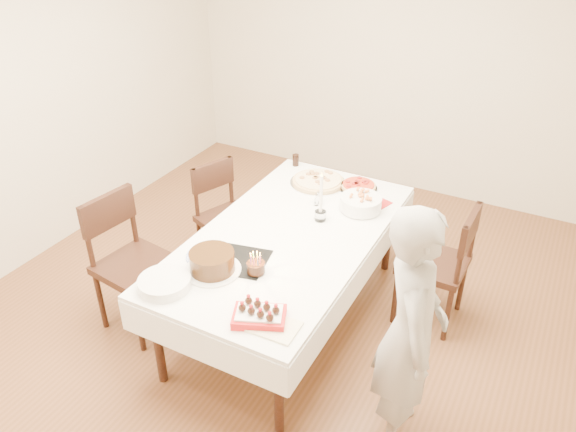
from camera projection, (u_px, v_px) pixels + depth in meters
The scene contains 22 objects.
floor at pixel (277, 314), 4.30m from camera, with size 5.00×5.00×0.00m, color brown.
wall_back at pixel (399, 59), 5.50m from camera, with size 4.50×0.04×2.70m, color beige.
wall_left at pixel (30, 98), 4.51m from camera, with size 0.04×5.00×2.70m, color beige.
dining_table at pixel (288, 277), 4.08m from camera, with size 1.14×2.14×0.75m, color white.
chair_right_savory at pixel (434, 263), 4.04m from camera, with size 0.49×0.49×0.97m, color #321810, non-canonical shape.
chair_left_savory at pixel (229, 220), 4.61m from camera, with size 0.47×0.47×0.92m, color #321810, non-canonical shape.
chair_left_dessert at pixel (137, 266), 3.96m from camera, with size 0.53×0.53×1.03m, color #321810, non-canonical shape.
person at pixel (410, 333), 3.01m from camera, with size 0.57×0.37×1.55m, color #AAA5A1.
pizza_white at pixel (318, 181), 4.52m from camera, with size 0.45×0.45×0.04m, color beige.
pizza_pepperoni at pixel (358, 186), 4.45m from camera, with size 0.30×0.30×0.04m, color red.
red_placemat at pixel (369, 203), 4.26m from camera, with size 0.26×0.26×0.01m, color #B21E1E.
pasta_bowl at pixel (361, 203), 4.14m from camera, with size 0.31×0.31×0.10m, color white.
taper_candle at pixel (321, 197), 3.95m from camera, with size 0.08×0.08×0.38m, color white.
shaker_pair at pixel (316, 200), 4.21m from camera, with size 0.08×0.08×0.09m, color white, non-canonical shape.
cola_glass at pixel (296, 160), 4.79m from camera, with size 0.05×0.05×0.10m, color black.
layer_cake at pixel (212, 262), 3.49m from camera, with size 0.36×0.36×0.14m, color #351F0D.
cake_board at pixel (241, 261), 3.61m from camera, with size 0.33×0.33×0.01m, color black.
birthday_cake at pixel (256, 263), 3.47m from camera, with size 0.11×0.11×0.13m, color black.
strawberry_box at pixel (259, 315), 3.11m from camera, with size 0.29×0.19×0.07m, color red, non-canonical shape.
box_lid at pixel (272, 327), 3.08m from camera, with size 0.30×0.20×0.02m, color beige.
plate_stack at pixel (164, 283), 3.37m from camera, with size 0.32×0.32×0.06m, color white.
china_plate at pixel (208, 256), 3.65m from camera, with size 0.29×0.29×0.01m, color white.
Camera 1 is at (1.62, -2.87, 2.87)m, focal length 35.00 mm.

